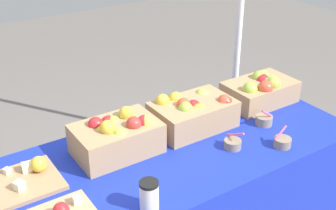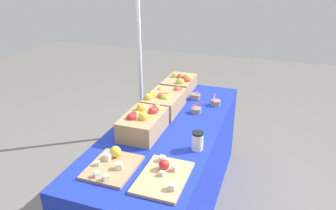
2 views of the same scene
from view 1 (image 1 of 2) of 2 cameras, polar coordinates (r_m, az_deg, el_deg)
The scene contains 9 objects.
apple_crate_left at distance 2.52m, azimuth 11.80°, elevation 1.92°, with size 0.39×0.25×0.17m.
apple_crate_middle at distance 2.23m, azimuth 3.35°, elevation -0.94°, with size 0.40×0.26×0.18m.
apple_crate_right at distance 2.03m, azimuth -6.52°, elevation -3.97°, with size 0.38×0.25×0.19m.
cutting_board_back at distance 1.95m, azimuth -18.23°, elevation -9.15°, with size 0.33×0.27×0.09m.
sample_bowl_near at distance 2.33m, azimuth 12.20°, elevation -1.90°, with size 0.09×0.09×0.10m.
sample_bowl_mid at distance 2.16m, azimuth 14.43°, elevation -4.62°, with size 0.08×0.08×0.10m.
sample_bowl_far at distance 2.10m, azimuth 8.29°, elevation -4.94°, with size 0.08×0.10×0.10m.
coffee_cup at distance 1.71m, azimuth -2.44°, elevation -11.49°, with size 0.08×0.08×0.12m.
tent_pole at distance 3.05m, azimuth 9.09°, elevation 9.84°, with size 0.04×0.04×1.95m, color white.
Camera 1 is at (-0.93, -1.44, 1.88)m, focal length 47.58 mm.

